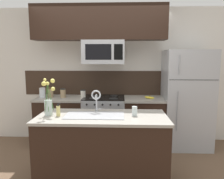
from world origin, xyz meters
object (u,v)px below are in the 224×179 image
Objects in this scene: flower_vase at (49,103)px; storage_jar_short at (63,93)px; storage_jar_tall at (42,93)px; sink_faucet at (96,98)px; drinking_glass at (135,111)px; storage_jar_medium at (50,92)px; dish_soap_bottle at (58,111)px; stove_range at (104,121)px; refrigerator at (186,99)px; banana_bunch at (150,97)px; storage_jar_squat at (83,94)px; microwave at (104,52)px.

storage_jar_short is at bearing 96.70° from flower_vase.
storage_jar_tall is at bearing 113.20° from flower_vase.
sink_faucet reaches higher than drinking_glass.
storage_jar_medium reaches higher than dish_soap_bottle.
drinking_glass reaches higher than stove_range.
storage_jar_medium is at bearing 179.88° from refrigerator.
drinking_glass is at bearing -106.31° from banana_bunch.
banana_bunch is at bearing -1.03° from storage_jar_tall.
storage_jar_squat is (0.63, -0.04, -0.01)m from storage_jar_medium.
flower_vase reaches higher than storage_jar_short.
dish_soap_bottle is 0.16m from flower_vase.
sink_faucet is at bearing -42.52° from storage_jar_tall.
refrigerator is 11.94× the size of storage_jar_squat.
refrigerator is 9.37× the size of banana_bunch.
storage_jar_tall reaches higher than banana_bunch.
refrigerator is (1.52, 0.04, -0.85)m from microwave.
microwave reaches higher than sink_faucet.
storage_jar_squat is 1.28m from dish_soap_bottle.
storage_jar_tall is at bearing 178.97° from banana_bunch.
microwave is at bearing -178.46° from refrigerator.
storage_jar_tall is at bearing -179.05° from refrigerator.
storage_jar_medium is at bearing 139.99° from drinking_glass.
dish_soap_bottle is at bearing -10.79° from flower_vase.
storage_jar_short is 0.38m from storage_jar_squat.
storage_jar_short reaches higher than dish_soap_bottle.
banana_bunch is (0.84, -0.04, -0.81)m from microwave.
stove_range is 5.51× the size of storage_jar_short.
refrigerator is at bearing 30.96° from flower_vase.
microwave is (0.00, -0.02, 1.28)m from stove_range.
sink_faucet is (-0.86, -1.00, 0.18)m from banana_bunch.
microwave reaches higher than refrigerator.
microwave is 4.18× the size of storage_jar_medium.
drinking_glass is at bearing -129.24° from refrigerator.
storage_jar_tall is at bearing 117.63° from dish_soap_bottle.
storage_jar_short is (-2.28, -0.03, 0.10)m from refrigerator.
dish_soap_bottle reaches higher than stove_range.
drinking_glass is (0.51, -0.18, -0.14)m from sink_faucet.
storage_jar_medium is at bearing 172.82° from storage_jar_short.
microwave reaches higher than drinking_glass.
banana_bunch is (1.85, -0.09, -0.07)m from storage_jar_medium.
drinking_glass is (1.51, -1.26, -0.03)m from storage_jar_medium.
refrigerator reaches higher than dish_soap_bottle.
stove_range is 1.27m from storage_jar_tall.
dish_soap_bottle is at bearing -137.17° from banana_bunch.
sink_faucet is at bearing -91.27° from microwave.
storage_jar_tall is 1.12× the size of dish_soap_bottle.
flower_vase is (-0.13, 0.02, 0.09)m from dish_soap_bottle.
storage_jar_short reaches higher than storage_jar_squat.
storage_jar_squat is at bearing -178.98° from refrigerator.
drinking_glass is at bearing -54.34° from storage_jar_squat.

